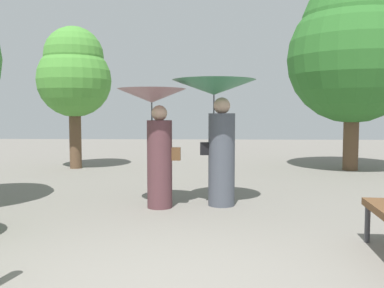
% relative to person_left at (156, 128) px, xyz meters
% --- Properties ---
extents(person_left, '(1.05, 1.05, 1.84)m').
position_rel_person_left_xyz_m(person_left, '(0.00, 0.00, 0.00)').
color(person_left, '#563338').
rests_on(person_left, ground).
extents(person_right, '(1.31, 1.31, 1.98)m').
position_rel_person_left_xyz_m(person_right, '(0.94, 0.19, 0.18)').
color(person_right, '#474C56').
rests_on(person_right, ground).
extents(tree_near_left, '(1.92, 1.92, 3.71)m').
position_rel_person_left_xyz_m(tree_near_left, '(-2.71, 4.53, 1.26)').
color(tree_near_left, brown).
rests_on(tree_near_left, ground).
extents(tree_near_right, '(3.28, 3.28, 4.92)m').
position_rel_person_left_xyz_m(tree_near_right, '(4.46, 4.45, 1.85)').
color(tree_near_right, brown).
rests_on(tree_near_right, ground).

